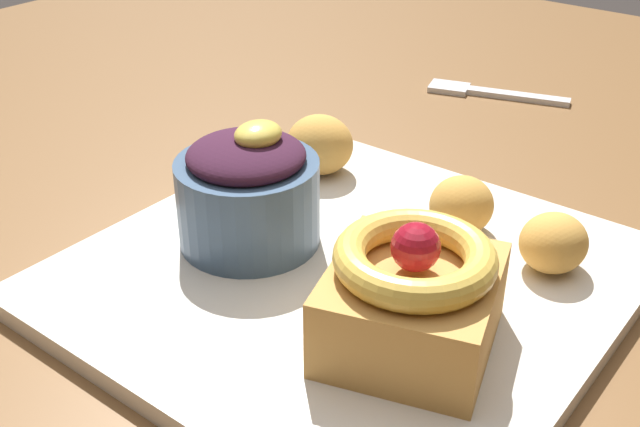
# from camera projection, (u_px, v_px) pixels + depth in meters

# --- Properties ---
(dining_table) EXTENTS (1.24, 1.00, 0.73)m
(dining_table) POSITION_uv_depth(u_px,v_px,m) (191.00, 278.00, 0.62)
(dining_table) COLOR brown
(dining_table) RESTS_ON ground_plane
(front_plate) EXTENTS (0.28, 0.28, 0.01)m
(front_plate) POSITION_uv_depth(u_px,v_px,m) (348.00, 276.00, 0.45)
(front_plate) COLOR silver
(front_plate) RESTS_ON dining_table
(cake_slice) EXTENTS (0.10, 0.10, 0.07)m
(cake_slice) POSITION_uv_depth(u_px,v_px,m) (412.00, 295.00, 0.37)
(cake_slice) COLOR #C68E47
(cake_slice) RESTS_ON front_plate
(berry_ramekin) EXTENTS (0.08, 0.08, 0.07)m
(berry_ramekin) POSITION_uv_depth(u_px,v_px,m) (248.00, 191.00, 0.45)
(berry_ramekin) COLOR #3D5675
(berry_ramekin) RESTS_ON front_plate
(fritter_front) EXTENTS (0.04, 0.05, 0.04)m
(fritter_front) POSITION_uv_depth(u_px,v_px,m) (320.00, 145.00, 0.54)
(fritter_front) COLOR gold
(fritter_front) RESTS_ON front_plate
(fritter_middle) EXTENTS (0.04, 0.04, 0.03)m
(fritter_middle) POSITION_uv_depth(u_px,v_px,m) (553.00, 243.00, 0.43)
(fritter_middle) COLOR gold
(fritter_middle) RESTS_ON front_plate
(fritter_back) EXTENTS (0.04, 0.04, 0.04)m
(fritter_back) POSITION_uv_depth(u_px,v_px,m) (461.00, 205.00, 0.47)
(fritter_back) COLOR gold
(fritter_back) RESTS_ON front_plate
(fork) EXTENTS (0.05, 0.12, 0.00)m
(fork) POSITION_uv_depth(u_px,v_px,m) (487.00, 92.00, 0.71)
(fork) COLOR silver
(fork) RESTS_ON dining_table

